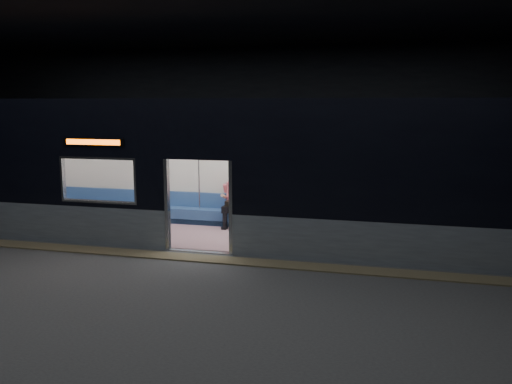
% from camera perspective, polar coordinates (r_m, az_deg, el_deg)
% --- Properties ---
extents(station_floor, '(24.00, 14.00, 0.01)m').
position_cam_1_polar(station_floor, '(11.14, -7.88, -7.74)').
color(station_floor, '#47494C').
rests_on(station_floor, ground).
extents(station_envelope, '(24.00, 14.00, 5.00)m').
position_cam_1_polar(station_envelope, '(10.66, -8.33, 11.47)').
color(station_envelope, black).
rests_on(station_envelope, station_floor).
extents(tactile_strip, '(22.80, 0.50, 0.03)m').
position_cam_1_polar(tactile_strip, '(11.62, -6.84, -6.89)').
color(tactile_strip, '#8C7F59').
rests_on(tactile_strip, station_floor).
extents(metro_car, '(18.00, 3.04, 3.35)m').
position_cam_1_polar(metro_car, '(13.11, -3.83, 3.18)').
color(metro_car, '#94A2B0').
rests_on(metro_car, station_floor).
extents(passenger, '(0.42, 0.73, 1.44)m').
position_cam_1_polar(passenger, '(14.19, -2.41, -0.49)').
color(passenger, black).
rests_on(passenger, metro_car).
extents(handbag, '(0.28, 0.25, 0.14)m').
position_cam_1_polar(handbag, '(13.98, -2.64, -1.21)').
color(handbag, black).
rests_on(handbag, passenger).
extents(transit_map, '(0.90, 0.03, 0.59)m').
position_cam_1_polar(transit_map, '(13.83, 18.11, 1.38)').
color(transit_map, white).
rests_on(transit_map, metro_car).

